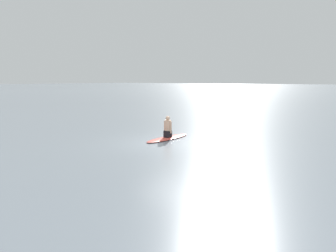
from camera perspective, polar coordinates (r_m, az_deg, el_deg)
name	(u,v)px	position (r m, az deg, el deg)	size (l,w,h in m)	color
ground_plane	(168,142)	(15.30, 0.01, -2.83)	(400.00, 400.00, 0.00)	gray
surfboard	(168,138)	(16.23, -0.04, -2.05)	(3.07, 0.74, 0.08)	#D84C3F
person_paddler	(168,128)	(16.15, -0.04, -0.26)	(0.34, 0.45, 1.04)	black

